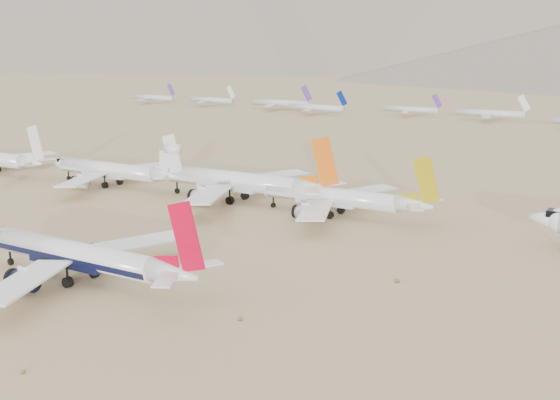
# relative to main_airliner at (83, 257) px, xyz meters

# --- Properties ---
(ground) EXTENTS (7000.00, 7000.00, 0.00)m
(ground) POSITION_rel_main_airliner_xyz_m (9.11, -1.28, -4.89)
(ground) COLOR #9A825A
(ground) RESTS_ON ground
(main_airliner) EXTENTS (50.45, 49.28, 17.81)m
(main_airliner) POSITION_rel_main_airliner_xyz_m (0.00, 0.00, 0.00)
(main_airliner) COLOR white
(main_airliner) RESTS_ON ground
(row2_gold_tail) EXTENTS (47.69, 46.65, 16.98)m
(row2_gold_tail) POSITION_rel_main_airliner_xyz_m (15.78, 67.93, -0.15)
(row2_gold_tail) COLOR white
(row2_gold_tail) RESTS_ON ground
(row2_orange_tail) EXTENTS (55.16, 53.96, 19.67)m
(row2_orange_tail) POSITION_rel_main_airliner_xyz_m (-14.16, 68.63, 0.63)
(row2_orange_tail) COLOR white
(row2_orange_tail) RESTS_ON ground
(row2_white_trijet) EXTENTS (49.27, 48.15, 17.46)m
(row2_white_trijet) POSITION_rel_main_airliner_xyz_m (-57.72, 66.41, 0.16)
(row2_white_trijet) COLOR white
(row2_white_trijet) RESTS_ON ground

